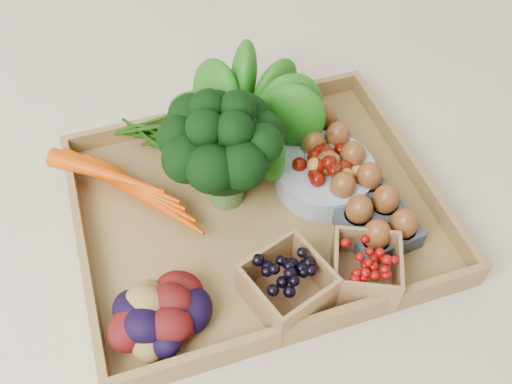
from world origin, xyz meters
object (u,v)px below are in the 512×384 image
object	(u,v)px
cherry_bowl	(324,175)
egg_carton	(346,183)
tray	(256,212)
broccoli	(224,167)

from	to	relation	value
cherry_bowl	egg_carton	distance (m)	0.04
tray	egg_carton	world-z (taller)	egg_carton
broccoli	tray	bearing A→B (deg)	-46.23
tray	cherry_bowl	xyz separation A→B (m)	(0.12, 0.02, 0.03)
tray	broccoli	size ratio (longest dim) A/B	2.92
broccoli	cherry_bowl	xyz separation A→B (m)	(0.16, -0.02, -0.05)
cherry_bowl	egg_carton	world-z (taller)	cherry_bowl
tray	egg_carton	distance (m)	0.15
egg_carton	broccoli	bearing A→B (deg)	160.11
broccoli	egg_carton	bearing A→B (deg)	-13.55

